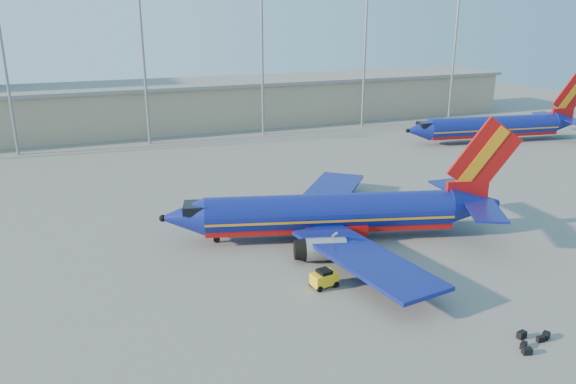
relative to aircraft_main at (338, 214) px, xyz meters
name	(u,v)px	position (x,y,z in m)	size (l,w,h in m)	color
ground	(273,239)	(-5.95, 1.98, -2.50)	(220.00, 220.00, 0.00)	slate
terminal_building	(218,102)	(4.05, 59.98, 1.81)	(122.00, 16.00, 8.50)	gray
light_mast_row	(204,34)	(-0.95, 47.98, 15.05)	(101.60, 1.60, 28.65)	gray
aircraft_main	(338,214)	(0.00, 0.00, 0.00)	(33.83, 32.08, 11.73)	navy
aircraft_second	(497,126)	(43.90, 28.25, 0.10)	(33.42, 12.93, 11.37)	navy
baggage_tug	(324,278)	(-5.53, -8.85, -1.73)	(2.25, 1.57, 1.50)	yellow
luggage_pile	(531,341)	(3.90, -21.27, -2.28)	(3.23, 2.12, 0.50)	black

